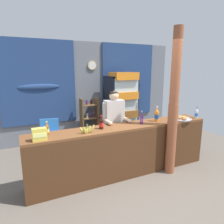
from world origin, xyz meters
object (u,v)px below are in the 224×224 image
object	(u,v)px
plastic_lawn_chair	(50,135)
soda_bottle_water	(197,113)
timber_post	(173,107)
soda_bottle_iced_tea	(47,129)
shopkeeper	(114,120)
snack_box_instant_noodle	(39,134)
drink_fridge	(122,103)
soda_bottle_cola	(101,123)
stall_counter	(127,147)
pastry_tray	(181,118)
bottle_shelf_rack	(89,119)
soda_bottle_orange_soda	(157,115)
banana_bunch	(87,130)
soda_bottle_grape_soda	(142,118)

from	to	relation	value
plastic_lawn_chair	soda_bottle_water	size ratio (longest dim) A/B	3.52
timber_post	plastic_lawn_chair	xyz separation A→B (m)	(-2.00, 1.79, -0.81)
soda_bottle_iced_tea	shopkeeper	bearing A→B (deg)	12.96
soda_bottle_iced_tea	snack_box_instant_noodle	bearing A→B (deg)	-120.17
drink_fridge	plastic_lawn_chair	size ratio (longest dim) A/B	2.22
shopkeeper	drink_fridge	bearing A→B (deg)	56.92
soda_bottle_cola	stall_counter	bearing A→B (deg)	-14.23
soda_bottle_iced_tea	pastry_tray	world-z (taller)	soda_bottle_iced_tea
soda_bottle_water	pastry_tray	xyz separation A→B (m)	(-0.39, 0.05, -0.08)
drink_fridge	soda_bottle_iced_tea	bearing A→B (deg)	-142.77
stall_counter	soda_bottle_water	size ratio (longest dim) A/B	14.53
shopkeeper	soda_bottle_cola	distance (m)	0.60
soda_bottle_water	soda_bottle_cola	distance (m)	2.15
pastry_tray	shopkeeper	bearing A→B (deg)	159.72
stall_counter	bottle_shelf_rack	distance (m)	2.13
drink_fridge	stall_counter	bearing A→B (deg)	-115.31
stall_counter	soda_bottle_cola	xyz separation A→B (m)	(-0.45, 0.11, 0.48)
stall_counter	soda_bottle_water	xyz separation A→B (m)	(1.69, -0.02, 0.48)
timber_post	soda_bottle_orange_soda	world-z (taller)	timber_post
stall_counter	soda_bottle_cola	bearing A→B (deg)	165.77
stall_counter	soda_bottle_cola	distance (m)	0.67
shopkeeper	soda_bottle_water	distance (m)	1.79
stall_counter	soda_bottle_iced_tea	xyz separation A→B (m)	(-1.36, 0.20, 0.47)
soda_bottle_water	banana_bunch	bearing A→B (deg)	179.64
bottle_shelf_rack	snack_box_instant_noodle	size ratio (longest dim) A/B	5.84
banana_bunch	soda_bottle_orange_soda	bearing A→B (deg)	4.97
stall_counter	soda_bottle_water	distance (m)	1.76
snack_box_instant_noodle	soda_bottle_water	bearing A→B (deg)	0.28
shopkeeper	pastry_tray	world-z (taller)	shopkeeper
stall_counter	plastic_lawn_chair	world-z (taller)	stall_counter
stall_counter	banana_bunch	world-z (taller)	banana_bunch
soda_bottle_cola	banana_bunch	distance (m)	0.33
drink_fridge	soda_bottle_cola	world-z (taller)	drink_fridge
bottle_shelf_rack	soda_bottle_iced_tea	bearing A→B (deg)	-125.35
soda_bottle_water	drink_fridge	bearing A→B (deg)	111.93
snack_box_instant_noodle	banana_bunch	world-z (taller)	snack_box_instant_noodle
soda_bottle_orange_soda	soda_bottle_water	size ratio (longest dim) A/B	1.28
soda_bottle_cola	banana_bunch	size ratio (longest dim) A/B	0.91
timber_post	drink_fridge	world-z (taller)	timber_post
soda_bottle_grape_soda	pastry_tray	xyz separation A→B (m)	(0.93, -0.07, -0.09)
shopkeeper	soda_bottle_grape_soda	distance (m)	0.57
timber_post	shopkeeper	size ratio (longest dim) A/B	1.73
soda_bottle_orange_soda	banana_bunch	world-z (taller)	soda_bottle_orange_soda
drink_fridge	soda_bottle_cola	bearing A→B (deg)	-126.96
drink_fridge	soda_bottle_grape_soda	distance (m)	1.91
soda_bottle_cola	snack_box_instant_noodle	size ratio (longest dim) A/B	1.20
bottle_shelf_rack	banana_bunch	size ratio (longest dim) A/B	4.41
stall_counter	timber_post	bearing A→B (deg)	-14.82
timber_post	shopkeeper	bearing A→B (deg)	139.63
plastic_lawn_chair	banana_bunch	distance (m)	1.70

